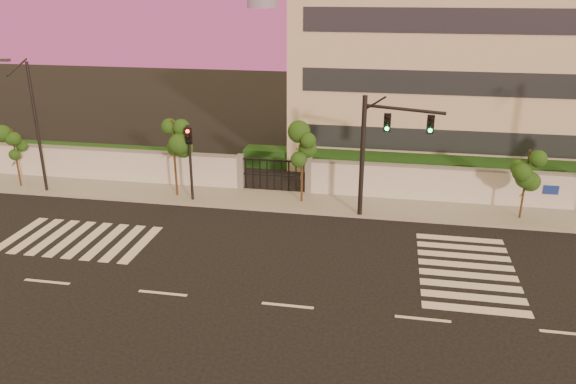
# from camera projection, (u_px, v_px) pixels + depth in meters

# --- Properties ---
(ground) EXTENTS (120.00, 120.00, 0.00)m
(ground) POSITION_uv_depth(u_px,v_px,m) (288.00, 306.00, 21.22)
(ground) COLOR black
(ground) RESTS_ON ground
(sidewalk) EXTENTS (60.00, 3.00, 0.15)m
(sidewalk) POSITION_uv_depth(u_px,v_px,m) (322.00, 204.00, 30.87)
(sidewalk) COLOR gray
(sidewalk) RESTS_ON ground
(perimeter_wall) EXTENTS (60.00, 0.36, 2.20)m
(perimeter_wall) POSITION_uv_depth(u_px,v_px,m) (328.00, 178.00, 31.89)
(perimeter_wall) COLOR silver
(perimeter_wall) RESTS_ON ground
(hedge_row) EXTENTS (41.00, 4.25, 1.80)m
(hedge_row) POSITION_uv_depth(u_px,v_px,m) (350.00, 169.00, 34.33)
(hedge_row) COLOR #103816
(hedge_row) RESTS_ON ground
(institutional_building) EXTENTS (24.40, 12.40, 12.25)m
(institutional_building) POSITION_uv_depth(u_px,v_px,m) (478.00, 67.00, 37.83)
(institutional_building) COLOR beige
(institutional_building) RESTS_ON ground
(road_markings) EXTENTS (57.00, 7.62, 0.02)m
(road_markings) POSITION_uv_depth(u_px,v_px,m) (268.00, 257.00, 24.95)
(road_markings) COLOR silver
(road_markings) RESTS_ON ground
(street_tree_b) EXTENTS (1.32, 1.05, 3.62)m
(street_tree_b) POSITION_uv_depth(u_px,v_px,m) (14.00, 145.00, 32.55)
(street_tree_b) COLOR #382314
(street_tree_b) RESTS_ON ground
(street_tree_c) EXTENTS (1.56, 1.24, 4.51)m
(street_tree_c) POSITION_uv_depth(u_px,v_px,m) (174.00, 141.00, 30.89)
(street_tree_c) COLOR #382314
(street_tree_c) RESTS_ON ground
(street_tree_d) EXTENTS (1.58, 1.26, 4.49)m
(street_tree_d) POSITION_uv_depth(u_px,v_px,m) (303.00, 146.00, 29.97)
(street_tree_d) COLOR #382314
(street_tree_d) RESTS_ON ground
(street_tree_e) EXTENTS (1.32, 1.05, 3.78)m
(street_tree_e) POSITION_uv_depth(u_px,v_px,m) (527.00, 169.00, 27.93)
(street_tree_e) COLOR #382314
(street_tree_e) RESTS_ON ground
(traffic_signal_main) EXTENTS (3.96, 1.39, 6.38)m
(traffic_signal_main) POSITION_uv_depth(u_px,v_px,m) (379.00, 143.00, 27.80)
(traffic_signal_main) COLOR black
(traffic_signal_main) RESTS_ON ground
(traffic_signal_secondary) EXTENTS (0.34, 0.34, 4.39)m
(traffic_signal_secondary) POSITION_uv_depth(u_px,v_px,m) (190.00, 154.00, 30.39)
(traffic_signal_secondary) COLOR black
(traffic_signal_secondary) RESTS_ON ground
(streetlight_west) EXTENTS (0.47, 1.90, 7.88)m
(streetlight_west) POSITION_uv_depth(u_px,v_px,m) (34.00, 122.00, 31.15)
(streetlight_west) COLOR black
(streetlight_west) RESTS_ON ground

